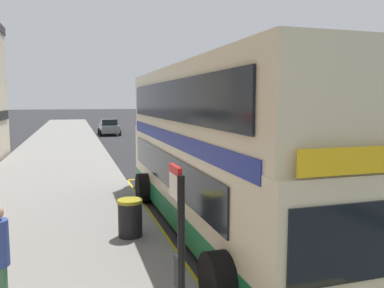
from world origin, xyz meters
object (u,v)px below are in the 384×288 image
at_px(parked_car_grey_behind, 109,127).
at_px(litter_bin, 130,218).
at_px(bus_stop_sign, 179,256).
at_px(double_decker_bus, 213,153).

height_order(parked_car_grey_behind, litter_bin, parked_car_grey_behind).
bearing_deg(bus_stop_sign, litter_bin, 88.64).
relative_size(double_decker_bus, bus_stop_sign, 4.43).
xyz_separation_m(double_decker_bus, parked_car_grey_behind, (-0.15, 30.36, -1.27)).
xyz_separation_m(double_decker_bus, bus_stop_sign, (-2.48, -5.62, -0.39)).
height_order(double_decker_bus, litter_bin, double_decker_bus).
relative_size(parked_car_grey_behind, litter_bin, 4.51).
xyz_separation_m(parked_car_grey_behind, litter_bin, (-2.21, -30.87, -0.19)).
relative_size(double_decker_bus, litter_bin, 12.32).
bearing_deg(litter_bin, double_decker_bus, 12.00).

